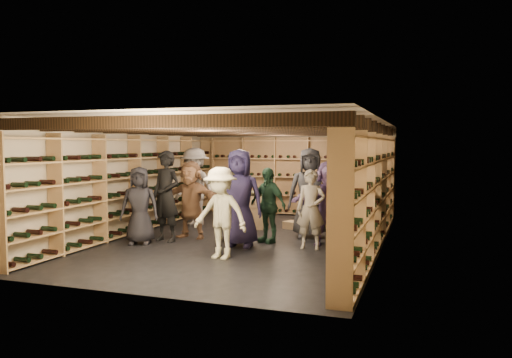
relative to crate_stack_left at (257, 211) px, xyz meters
The scene contains 23 objects.
ground 1.38m from the crate_stack_left, 82.56° to the right, with size 8.00×8.00×0.00m, color black.
walls 1.52m from the crate_stack_left, 82.56° to the right, with size 5.52×8.02×2.40m.
ceiling 2.37m from the crate_stack_left, 82.56° to the right, with size 5.50×8.00×0.01m, color beige.
ceiling_joists 2.26m from the crate_stack_left, 82.56° to the right, with size 5.40×7.12×0.18m.
wine_rack_left 2.81m from the crate_stack_left, 151.56° to the right, with size 0.32×7.50×2.15m.
wine_rack_right 3.10m from the crate_stack_left, 25.38° to the right, with size 0.32×7.50×2.15m.
wine_rack_back 2.62m from the crate_stack_left, 86.16° to the left, with size 4.70×0.30×2.15m.
crate_stack_left is the anchor object (origin of this frame).
crate_stack_right 1.38m from the crate_stack_left, 24.46° to the left, with size 0.58×0.48×0.51m.
crate_loose 0.95m from the crate_stack_left, 18.12° to the left, with size 0.50×0.33×0.17m, color tan.
person_0 2.90m from the crate_stack_left, 124.02° to the right, with size 0.74×0.48×1.52m, color black.
person_1 2.39m from the crate_stack_left, 122.62° to the right, with size 0.67×0.44×1.83m, color black.
person_2 1.52m from the crate_stack_left, 83.68° to the right, with size 0.85×0.66×1.74m, color brown.
person_3 3.08m from the crate_stack_left, 82.91° to the right, with size 1.01×0.58×1.57m, color beige.
person_4 2.55m from the crate_stack_left, 21.54° to the right, with size 1.02×0.43×1.75m, color #1C5B6D.
person_5 1.80m from the crate_stack_left, 122.72° to the right, with size 1.50×0.48×1.61m, color brown.
person_6 2.07m from the crate_stack_left, 80.78° to the right, with size 0.91×0.59×1.86m, color #221E42.
person_7 2.44m from the crate_stack_left, 46.62° to the right, with size 0.54×0.36×1.49m, color gray.
person_8 2.89m from the crate_stack_left, 34.25° to the right, with size 0.89×0.70×1.84m, color #4D2E20.
person_9 1.66m from the crate_stack_left, behind, with size 1.21×0.69×1.87m, color #9D9690.
person_10 1.62m from the crate_stack_left, 63.40° to the right, with size 0.88×0.36×1.50m, color #254C35.
person_11 2.32m from the crate_stack_left, 33.58° to the right, with size 1.52×0.48×1.64m, color #7D5E9B.
person_12 1.61m from the crate_stack_left, 24.70° to the right, with size 0.92×0.60×1.88m, color #343539.
Camera 1 is at (3.50, -9.52, 1.96)m, focal length 35.00 mm.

